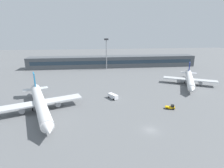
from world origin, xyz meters
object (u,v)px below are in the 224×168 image
Objects in this scene: airplane_near at (40,103)px; airplane_mid at (190,80)px; service_van_white at (113,96)px; baggage_tug_yellow at (171,107)px; floodlight_tower_west at (106,52)px.

airplane_near reaches higher than airplane_mid.
baggage_tug_yellow is at bearing -32.26° from service_van_white.
service_van_white is at bearing 19.64° from airplane_near.
floodlight_tower_west is (31.04, 71.75, 10.27)m from airplane_near.
airplane_near is 78.52m from airplane_mid.
airplane_near is at bearing 176.41° from baggage_tug_yellow.
service_van_white reaches higher than baggage_tug_yellow.
airplane_near is 1.88× the size of floodlight_tower_west.
airplane_mid is at bearing 19.11° from service_van_white.
airplane_near reaches higher than baggage_tug_yellow.
airplane_mid is 63.74m from floodlight_tower_west.
airplane_near is 1.16× the size of airplane_mid.
floodlight_tower_west reaches higher than service_van_white.
baggage_tug_yellow is at bearing -129.54° from airplane_mid.
airplane_near is 78.85m from floodlight_tower_west.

